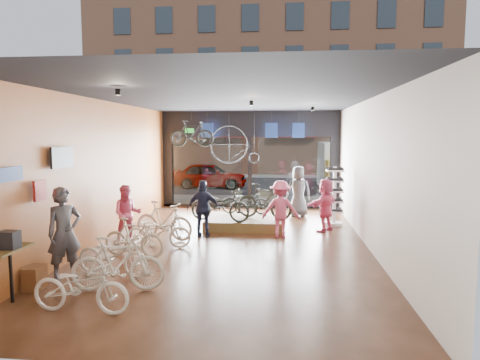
# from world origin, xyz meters

# --- Properties ---
(ground_plane) EXTENTS (7.00, 12.00, 0.04)m
(ground_plane) POSITION_xyz_m (0.00, 0.00, -0.02)
(ground_plane) COLOR black
(ground_plane) RESTS_ON ground
(ceiling) EXTENTS (7.00, 12.00, 0.04)m
(ceiling) POSITION_xyz_m (0.00, 0.00, 3.82)
(ceiling) COLOR black
(ceiling) RESTS_ON ground
(wall_left) EXTENTS (0.04, 12.00, 3.80)m
(wall_left) POSITION_xyz_m (-3.52, 0.00, 1.90)
(wall_left) COLOR #AE5D24
(wall_left) RESTS_ON ground
(wall_right) EXTENTS (0.04, 12.00, 3.80)m
(wall_right) POSITION_xyz_m (3.52, 0.00, 1.90)
(wall_right) COLOR beige
(wall_right) RESTS_ON ground
(wall_back) EXTENTS (7.00, 0.04, 3.80)m
(wall_back) POSITION_xyz_m (0.00, -6.02, 1.90)
(wall_back) COLOR beige
(wall_back) RESTS_ON ground
(storefront) EXTENTS (7.00, 0.26, 3.80)m
(storefront) POSITION_xyz_m (0.00, 6.00, 1.90)
(storefront) COLOR black
(storefront) RESTS_ON ground
(exit_sign) EXTENTS (0.35, 0.06, 0.18)m
(exit_sign) POSITION_xyz_m (-2.40, 5.88, 3.05)
(exit_sign) COLOR #198C26
(exit_sign) RESTS_ON storefront
(street_road) EXTENTS (30.00, 18.00, 0.02)m
(street_road) POSITION_xyz_m (0.00, 15.00, -0.01)
(street_road) COLOR black
(street_road) RESTS_ON ground
(sidewalk_near) EXTENTS (30.00, 2.40, 0.12)m
(sidewalk_near) POSITION_xyz_m (0.00, 7.20, 0.06)
(sidewalk_near) COLOR slate
(sidewalk_near) RESTS_ON ground
(sidewalk_far) EXTENTS (30.00, 2.00, 0.12)m
(sidewalk_far) POSITION_xyz_m (0.00, 19.00, 0.06)
(sidewalk_far) COLOR slate
(sidewalk_far) RESTS_ON ground
(opposite_building) EXTENTS (26.00, 5.00, 14.00)m
(opposite_building) POSITION_xyz_m (0.00, 21.50, 7.00)
(opposite_building) COLOR brown
(opposite_building) RESTS_ON ground
(street_car) EXTENTS (4.04, 1.63, 1.38)m
(street_car) POSITION_xyz_m (-2.69, 12.00, 0.69)
(street_car) COLOR gray
(street_car) RESTS_ON street_road
(box_truck) EXTENTS (2.10, 6.30, 2.48)m
(box_truck) POSITION_xyz_m (4.33, 11.00, 1.24)
(box_truck) COLOR silver
(box_truck) RESTS_ON street_road
(floor_bike_0) EXTENTS (1.68, 0.66, 0.87)m
(floor_bike_0) POSITION_xyz_m (-1.92, -4.52, 0.43)
(floor_bike_0) COLOR beige
(floor_bike_0) RESTS_ON ground_plane
(floor_bike_1) EXTENTS (1.77, 0.74, 1.03)m
(floor_bike_1) POSITION_xyz_m (-1.70, -3.52, 0.52)
(floor_bike_1) COLOR beige
(floor_bike_1) RESTS_ON ground_plane
(floor_bike_2) EXTENTS (1.72, 0.91, 0.86)m
(floor_bike_2) POSITION_xyz_m (-2.14, -2.69, 0.43)
(floor_bike_2) COLOR beige
(floor_bike_2) RESTS_ON ground_plane
(floor_bike_3) EXTENTS (1.60, 0.71, 0.93)m
(floor_bike_3) POSITION_xyz_m (-2.18, -1.34, 0.47)
(floor_bike_3) COLOR beige
(floor_bike_3) RESTS_ON ground_plane
(floor_bike_4) EXTENTS (1.71, 0.84, 0.86)m
(floor_bike_4) POSITION_xyz_m (-1.82, -0.53, 0.43)
(floor_bike_4) COLOR beige
(floor_bike_4) RESTS_ON ground_plane
(floor_bike_5) EXTENTS (1.83, 0.98, 1.06)m
(floor_bike_5) POSITION_xyz_m (-1.94, 0.41, 0.53)
(floor_bike_5) COLOR beige
(floor_bike_5) RESTS_ON ground_plane
(display_platform) EXTENTS (2.40, 1.80, 0.30)m
(display_platform) POSITION_xyz_m (0.16, 2.22, 0.15)
(display_platform) COLOR brown
(display_platform) RESTS_ON ground_plane
(display_bike_left) EXTENTS (1.93, 1.01, 0.97)m
(display_bike_left) POSITION_xyz_m (-0.55, 1.59, 0.78)
(display_bike_left) COLOR black
(display_bike_left) RESTS_ON display_platform
(display_bike_mid) EXTENTS (1.87, 1.08, 1.08)m
(display_bike_mid) POSITION_xyz_m (0.74, 2.12, 0.84)
(display_bike_mid) COLOR black
(display_bike_mid) RESTS_ON display_platform
(display_bike_right) EXTENTS (1.60, 0.63, 0.83)m
(display_bike_right) POSITION_xyz_m (0.10, 2.88, 0.71)
(display_bike_right) COLOR black
(display_bike_right) RESTS_ON display_platform
(customer_0) EXTENTS (0.79, 0.80, 1.86)m
(customer_0) POSITION_xyz_m (-3.00, -2.97, 0.93)
(customer_0) COLOR #3F3F44
(customer_0) RESTS_ON ground_plane
(customer_1) EXTENTS (0.91, 0.80, 1.56)m
(customer_1) POSITION_xyz_m (-2.81, -0.03, 0.78)
(customer_1) COLOR #CC4C72
(customer_1) RESTS_ON ground_plane
(customer_2) EXTENTS (0.95, 0.41, 1.62)m
(customer_2) POSITION_xyz_m (-0.90, 0.80, 0.81)
(customer_2) COLOR #161C33
(customer_2) RESTS_ON ground_plane
(customer_3) EXTENTS (1.04, 0.61, 1.61)m
(customer_3) POSITION_xyz_m (1.26, 1.00, 0.80)
(customer_3) COLOR #CC4C72
(customer_3) RESTS_ON ground_plane
(customer_4) EXTENTS (0.93, 0.66, 1.79)m
(customer_4) POSITION_xyz_m (1.86, 4.18, 0.90)
(customer_4) COLOR #3F3F44
(customer_4) RESTS_ON ground_plane
(customer_5) EXTENTS (1.23, 1.48, 1.59)m
(customer_5) POSITION_xyz_m (2.58, 1.91, 0.80)
(customer_5) COLOR #CC4C72
(customer_5) RESTS_ON ground_plane
(sunglasses_rack) EXTENTS (0.65, 0.57, 1.88)m
(sunglasses_rack) POSITION_xyz_m (2.95, 2.77, 0.94)
(sunglasses_rack) COLOR white
(sunglasses_rack) RESTS_ON ground_plane
(wall_merch) EXTENTS (0.40, 2.40, 2.60)m
(wall_merch) POSITION_xyz_m (-3.38, -3.50, 1.30)
(wall_merch) COLOR navy
(wall_merch) RESTS_ON wall_left
(penny_farthing) EXTENTS (1.71, 0.06, 1.37)m
(penny_farthing) POSITION_xyz_m (-0.33, 4.29, 2.50)
(penny_farthing) COLOR black
(penny_farthing) RESTS_ON ceiling
(hung_bike) EXTENTS (1.59, 0.48, 0.95)m
(hung_bike) POSITION_xyz_m (-1.95, 4.20, 2.93)
(hung_bike) COLOR black
(hung_bike) RESTS_ON ceiling
(jersey_left) EXTENTS (0.45, 0.03, 0.55)m
(jersey_left) POSITION_xyz_m (-1.58, 5.20, 3.05)
(jersey_left) COLOR #1E3F99
(jersey_left) RESTS_ON ceiling
(jersey_mid) EXTENTS (0.45, 0.03, 0.55)m
(jersey_mid) POSITION_xyz_m (0.87, 5.20, 3.05)
(jersey_mid) COLOR #1E3F99
(jersey_mid) RESTS_ON ceiling
(jersey_right) EXTENTS (0.45, 0.03, 0.55)m
(jersey_right) POSITION_xyz_m (1.87, 5.20, 3.05)
(jersey_right) COLOR #1E3F99
(jersey_right) RESTS_ON ceiling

